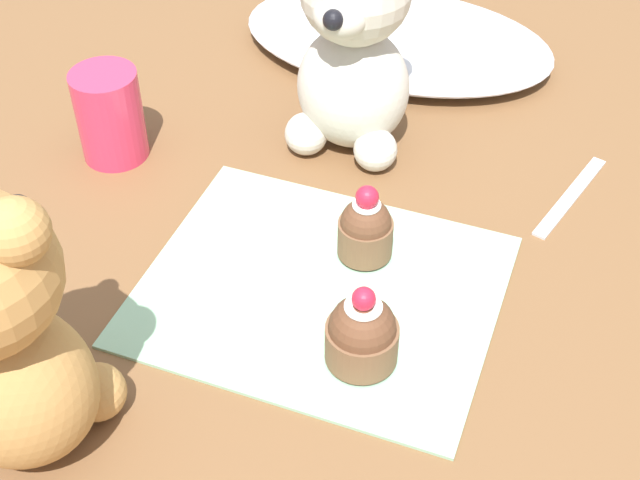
{
  "coord_description": "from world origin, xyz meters",
  "views": [
    {
      "loc": [
        0.17,
        -0.46,
        0.51
      ],
      "look_at": [
        0.0,
        0.0,
        0.06
      ],
      "focal_mm": 50.0,
      "sensor_mm": 36.0,
      "label": 1
    }
  ],
  "objects": [
    {
      "name": "cupcake_near_tan_bear",
      "position": [
        0.05,
        -0.06,
        0.03
      ],
      "size": [
        0.05,
        0.05,
        0.07
      ],
      "color": "brown",
      "rests_on": "knitted_placemat"
    },
    {
      "name": "cupcake_near_cream_bear",
      "position": [
        0.02,
        0.05,
        0.03
      ],
      "size": [
        0.04,
        0.04,
        0.07
      ],
      "color": "brown",
      "rests_on": "knitted_placemat"
    },
    {
      "name": "teddy_bear_cream",
      "position": [
        -0.04,
        0.2,
        0.1
      ],
      "size": [
        0.11,
        0.11,
        0.21
      ],
      "rotation": [
        0.0,
        0.0,
        -0.0
      ],
      "color": "beige",
      "rests_on": "ground_plane"
    },
    {
      "name": "tulle_cloth",
      "position": [
        -0.05,
        0.36,
        0.02
      ],
      "size": [
        0.34,
        0.21,
        0.04
      ],
      "primitive_type": "ellipsoid",
      "color": "silver",
      "rests_on": "ground_plane"
    },
    {
      "name": "juice_glass",
      "position": [
        -0.24,
        0.1,
        0.04
      ],
      "size": [
        0.06,
        0.06,
        0.09
      ],
      "primitive_type": "cylinder",
      "color": "#DB3356",
      "rests_on": "ground_plane"
    },
    {
      "name": "teaspoon",
      "position": [
        0.17,
        0.19,
        0.0
      ],
      "size": [
        0.05,
        0.13,
        0.01
      ],
      "primitive_type": "cube",
      "rotation": [
        0.0,
        0.0,
        1.3
      ],
      "color": "silver",
      "rests_on": "ground_plane"
    },
    {
      "name": "knitted_placemat",
      "position": [
        0.0,
        0.0,
        0.0
      ],
      "size": [
        0.28,
        0.23,
        0.01
      ],
      "primitive_type": "cube",
      "color": "#8EBC99",
      "rests_on": "ground_plane"
    },
    {
      "name": "ground_plane",
      "position": [
        0.0,
        0.0,
        0.0
      ],
      "size": [
        4.0,
        4.0,
        0.0
      ],
      "primitive_type": "plane",
      "color": "brown"
    }
  ]
}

